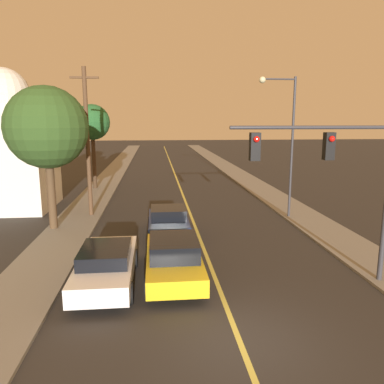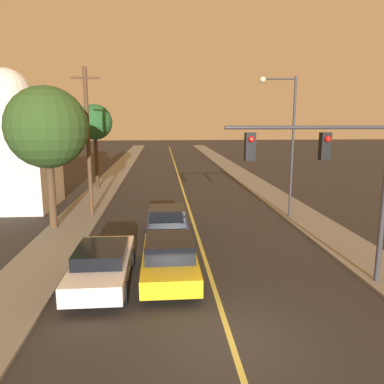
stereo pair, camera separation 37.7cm
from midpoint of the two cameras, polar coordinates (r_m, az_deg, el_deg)
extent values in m
plane|color=#2D2B28|center=(10.64, 7.03, -21.61)|extent=(200.00, 200.00, 0.00)
cube|color=#2D2B28|center=(45.18, -2.22, 3.65)|extent=(10.76, 80.00, 0.01)
cube|color=#D1C14C|center=(45.17, -2.22, 3.66)|extent=(0.16, 76.00, 0.00)
cube|color=gray|center=(45.37, -10.63, 3.57)|extent=(2.50, 80.00, 0.12)
cube|color=gray|center=(45.93, 6.09, 3.79)|extent=(2.50, 80.00, 0.12)
cube|color=gold|center=(13.92, -2.65, -10.41)|extent=(1.94, 4.94, 0.59)
cube|color=black|center=(13.52, -2.64, -8.33)|extent=(1.70, 2.22, 0.62)
cylinder|color=black|center=(15.46, -6.31, -9.42)|extent=(0.22, 0.71, 0.71)
cylinder|color=black|center=(15.51, 0.59, -9.28)|extent=(0.22, 0.71, 0.71)
cylinder|color=black|center=(12.63, -6.68, -14.24)|extent=(0.22, 0.71, 0.71)
cylinder|color=black|center=(12.69, 1.90, -14.03)|extent=(0.22, 0.71, 0.71)
cube|color=navy|center=(18.68, -3.22, -4.80)|extent=(1.91, 3.98, 0.62)
cube|color=black|center=(18.38, -3.23, -3.20)|extent=(1.68, 1.79, 0.54)
cylinder|color=black|center=(19.95, -5.92, -4.74)|extent=(0.22, 0.69, 0.69)
cylinder|color=black|center=(19.99, -0.70, -4.65)|extent=(0.22, 0.69, 0.69)
cylinder|color=black|center=(17.59, -6.07, -6.90)|extent=(0.22, 0.69, 0.69)
cylinder|color=black|center=(17.63, -0.13, -6.79)|extent=(0.22, 0.69, 0.69)
cube|color=white|center=(13.76, -12.69, -10.90)|extent=(1.87, 4.94, 0.62)
cube|color=black|center=(13.39, -12.90, -9.07)|extent=(1.65, 2.22, 0.46)
cylinder|color=black|center=(15.42, -15.18, -9.82)|extent=(0.22, 0.70, 0.70)
cylinder|color=black|center=(15.20, -8.47, -9.86)|extent=(0.22, 0.70, 0.70)
cylinder|color=black|center=(12.66, -17.72, -14.68)|extent=(0.22, 0.70, 0.70)
cylinder|color=black|center=(12.39, -9.39, -14.88)|extent=(0.22, 0.70, 0.70)
cylinder|color=#333338|center=(14.39, 27.85, -1.54)|extent=(0.18, 0.18, 5.61)
cylinder|color=#333338|center=(12.82, 18.29, 9.33)|extent=(5.52, 0.12, 0.12)
cube|color=black|center=(13.07, 20.37, 6.54)|extent=(0.32, 0.28, 0.90)
sphere|color=red|center=(12.89, 20.78, 7.56)|extent=(0.20, 0.20, 0.20)
cube|color=black|center=(12.23, 9.69, 6.81)|extent=(0.32, 0.28, 0.90)
sphere|color=red|center=(12.04, 9.94, 7.92)|extent=(0.20, 0.20, 0.20)
cylinder|color=#333338|center=(22.28, 15.53, 6.37)|extent=(0.14, 0.14, 7.96)
cylinder|color=#333338|center=(22.02, 13.67, 16.40)|extent=(1.87, 0.09, 0.09)
sphere|color=beige|center=(21.75, 11.22, 16.44)|extent=(0.36, 0.36, 0.36)
cylinder|color=#513823|center=(22.72, -15.07, 7.21)|extent=(0.24, 0.24, 8.54)
cube|color=#513823|center=(22.80, -15.54, 16.45)|extent=(1.60, 0.12, 0.12)
cylinder|color=#3D2B1C|center=(32.06, -14.02, 4.54)|extent=(0.31, 0.31, 4.42)
sphere|color=#235628|center=(31.88, -14.29, 10.28)|extent=(2.87, 2.87, 2.87)
cylinder|color=#4C3823|center=(20.75, -20.13, -0.03)|extent=(0.41, 0.41, 3.78)
sphere|color=#2D4C1E|center=(20.42, -20.75, 9.20)|extent=(4.13, 4.13, 4.13)
cube|color=silver|center=(26.91, -25.48, 4.48)|extent=(5.15, 5.15, 6.38)
sphere|color=silver|center=(26.83, -26.21, 13.18)|extent=(3.27, 3.27, 3.27)
camera|label=1|loc=(0.19, -89.50, 0.10)|focal=35.00mm
camera|label=2|loc=(0.19, 90.50, -0.10)|focal=35.00mm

